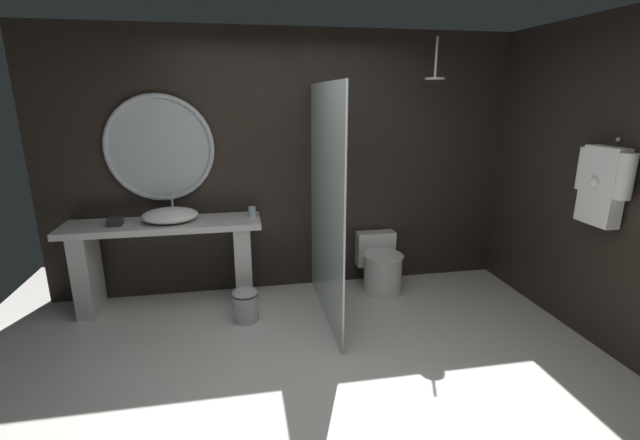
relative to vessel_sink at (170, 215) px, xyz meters
The scene contains 13 objects.
ground_plane 2.16m from the vessel_sink, 53.94° to the right, with size 5.76×5.76×0.00m, color silver.
back_wall_panel 1.26m from the vessel_sink, 15.31° to the left, with size 4.80×0.10×2.60m, color black.
side_wall_right 3.62m from the vessel_sink, 13.24° to the right, with size 0.10×2.47×2.60m, color black.
vanity_counter 0.38m from the vessel_sink, behind, with size 1.79×0.49×0.84m.
vessel_sink is the anchor object (origin of this frame).
tumbler_cup 0.76m from the vessel_sink, ahead, with size 0.07×0.07×0.10m, color silver.
tissue_box 0.48m from the vessel_sink, behind, with size 0.12×0.11×0.08m, color #282D28.
round_wall_mirror 0.64m from the vessel_sink, 107.15° to the left, with size 1.00×0.05×1.00m.
shower_glass_panel 1.46m from the vessel_sink, 17.74° to the right, with size 0.02×1.42×2.08m, color silver.
rain_shower_head 2.81m from the vessel_sink, ahead, with size 0.18×0.18×0.38m.
hanging_bathrobe 3.62m from the vessel_sink, 20.85° to the right, with size 0.20×0.49×0.67m.
toilet 2.16m from the vessel_sink, ahead, with size 0.41×0.59×0.57m.
waste_bin 1.08m from the vessel_sink, 34.61° to the right, with size 0.23×0.23×0.31m.
Camera 1 is at (-0.51, -2.53, 1.97)m, focal length 24.64 mm.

